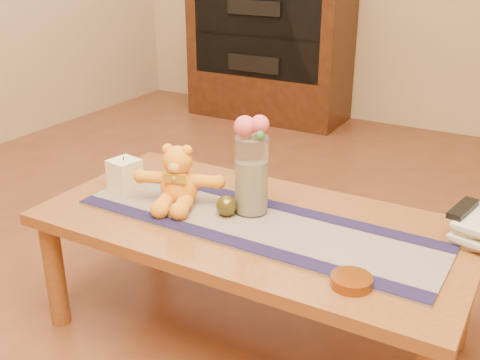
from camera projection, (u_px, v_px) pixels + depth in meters
The scene contains 30 objects.
floor at pixel (252, 332), 2.04m from camera, with size 5.50×5.50×0.00m, color #5E2F1A.
coffee_table_top at pixel (253, 225), 1.87m from camera, with size 1.40×0.70×0.04m, color brown.
table_leg_fl at pixel (55, 273), 2.02m from camera, with size 0.07×0.07×0.41m, color brown.
table_leg_bl at pixel (155, 211), 2.48m from camera, with size 0.07×0.07×0.41m, color brown.
table_leg_br at pixel (463, 294), 1.90m from camera, with size 0.07×0.07×0.41m, color brown.
persian_runner at pixel (255, 223), 1.83m from camera, with size 1.20×0.35×0.01m, color #1D1B4C.
runner_border_near at pixel (231, 241), 1.71m from camera, with size 1.20×0.06×0.00m, color #181339.
runner_border_far at pixel (276, 205), 1.94m from camera, with size 1.20×0.06×0.00m, color #181339.
teddy_bear at pixel (179, 176), 1.92m from camera, with size 0.30×0.24×0.20m, color orange, non-canonical shape.
pillar_candle at pixel (125, 175), 2.05m from camera, with size 0.09×0.09×0.11m, color #FFEFBB.
candle_wick at pixel (123, 158), 2.02m from camera, with size 0.00×0.00×0.01m, color black.
glass_vase at pixel (251, 175), 1.85m from camera, with size 0.11×0.11×0.26m, color silver.
potpourri_fill at pixel (251, 186), 1.87m from camera, with size 0.09×0.09×0.18m, color beige.
rose_left at pixel (245, 126), 1.79m from camera, with size 0.07×0.07×0.07m, color #EF5467.
rose_right at pixel (260, 124), 1.78m from camera, with size 0.06×0.06×0.06m, color #EF5467.
blue_flower_back at pixel (260, 126), 1.81m from camera, with size 0.04×0.04×0.04m, color #445694.
blue_flower_side at pixel (247, 128), 1.82m from camera, with size 0.04×0.04×0.04m, color #445694.
leaf_sprig at pixel (260, 135), 1.76m from camera, with size 0.03×0.03×0.03m, color #33662D.
bronze_ball at pixel (227, 206), 1.86m from camera, with size 0.07×0.07×0.07m, color #4B4319.
book_bottom at pixel (461, 229), 1.78m from camera, with size 0.17×0.22×0.02m, color beige.
book_lower at pixel (463, 225), 1.76m from camera, with size 0.16×0.22×0.02m, color beige.
book_upper at pixel (461, 217), 1.77m from camera, with size 0.17×0.22×0.02m, color beige.
book_top at pixel (465, 213), 1.75m from camera, with size 0.16×0.22×0.02m, color beige.
tv_remote at pixel (463, 209), 1.74m from camera, with size 0.04×0.16×0.02m, color black.
amber_dish at pixel (351, 281), 1.50m from camera, with size 0.11×0.11×0.03m, color #BF5914.
media_cabinet at pixel (270, 47), 4.36m from camera, with size 1.20×0.50×1.10m, color black.
cabinet_cavity at pixel (255, 36), 4.13m from camera, with size 1.02×0.03×0.61m, color black.
cabinet_shelf at pixel (261, 34), 4.20m from camera, with size 1.02×0.20×0.03m, color black.
stereo_upper at pixel (262, 6), 4.14m from camera, with size 0.42×0.28×0.10m, color black.
stereo_lower at pixel (262, 61), 4.29m from camera, with size 0.42×0.28×0.12m, color black.
Camera 1 is at (0.79, -1.47, 1.29)m, focal length 42.66 mm.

